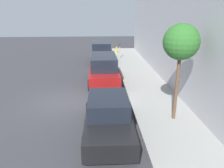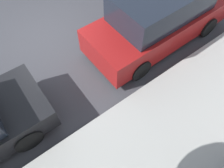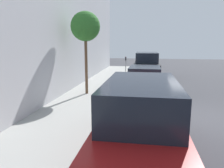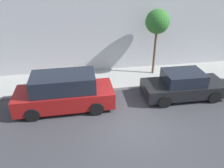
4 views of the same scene
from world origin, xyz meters
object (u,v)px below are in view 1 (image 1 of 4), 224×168
Objects in this scene: parked_sedan_second at (108,116)px; fire_hydrant at (116,50)px; parked_minivan_third at (104,70)px; street_tree at (181,43)px; parking_meter_far at (120,49)px; parked_minivan_fourth at (102,52)px.

parked_sedan_second reaches higher than fire_hydrant.
parked_sedan_second is 6.44m from parked_minivan_third.
street_tree is (3.01, -5.71, 2.61)m from parked_minivan_third.
street_tree reaches higher than fire_hydrant.
parking_meter_far reaches higher than fire_hydrant.
fire_hydrant is at bearing 63.61° from parked_minivan_fourth.
street_tree is 6.02× the size of fire_hydrant.
parked_minivan_third is 1.00× the size of parked_minivan_fourth.
street_tree is at bearing 13.73° from parked_sedan_second.
street_tree is (3.03, -12.18, 2.61)m from parked_minivan_fourth.
parked_sedan_second is at bearing -166.27° from street_tree.
parked_sedan_second is at bearing -89.73° from parked_minivan_third.
parked_minivan_fourth reaches higher than parked_sedan_second.
parked_minivan_fourth is 7.16× the size of fire_hydrant.
parked_minivan_fourth is (-0.05, 12.91, 0.20)m from parked_sedan_second.
parked_minivan_third is at bearing -99.62° from fire_hydrant.
parked_minivan_fourth reaches higher than fire_hydrant.
parked_minivan_third is 6.96m from street_tree.
parking_meter_far is at bearing 82.68° from parked_sedan_second.
parked_minivan_fourth is at bearing 90.19° from parked_minivan_third.
parked_minivan_fourth reaches higher than parking_meter_far.
street_tree is (2.98, 0.73, 2.81)m from parked_sedan_second.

